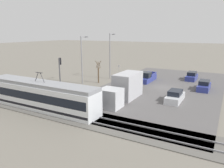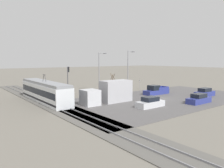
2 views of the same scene
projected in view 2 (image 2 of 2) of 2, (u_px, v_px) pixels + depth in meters
The scene contains 14 objects.
ground_plane at pixel (161, 99), 38.67m from camera, with size 320.00×320.00×0.00m, color slate.
road_surface at pixel (161, 99), 38.67m from camera, with size 18.60×36.66×0.08m.
rail_bed at pixel (73, 113), 28.30m from camera, with size 73.26×4.40×0.22m.
light_rail_tram at pixel (45, 92), 35.96m from camera, with size 15.67×2.76×4.44m.
box_truck at pixel (110, 92), 35.03m from camera, with size 2.56×8.67×3.49m.
pickup_truck at pixel (156, 91), 43.39m from camera, with size 1.92×5.71×1.85m.
sedan_car_0 at pixel (150, 103), 31.71m from camera, with size 1.80×4.49×1.52m.
sedan_car_1 at pixel (205, 93), 41.06m from camera, with size 1.74×4.58×1.57m.
sedan_car_2 at pixel (199, 99), 34.54m from camera, with size 1.73×4.65×1.53m.
traffic_light_pole at pixel (68, 78), 39.49m from camera, with size 0.28×0.47×5.66m.
street_tree at pixel (113, 84), 46.15m from camera, with size 0.98×0.81×4.08m.
street_lamp_near_crossing at pixel (129, 68), 48.34m from camera, with size 0.36×1.95×8.85m.
street_lamp_mid_block at pixel (100, 69), 46.47m from camera, with size 0.36×1.95×8.44m.
no_parking_sign at pixel (140, 84), 50.60m from camera, with size 0.32×0.08×2.34m.
Camera 2 is at (-25.14, 29.94, 6.95)m, focal length 35.00 mm.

